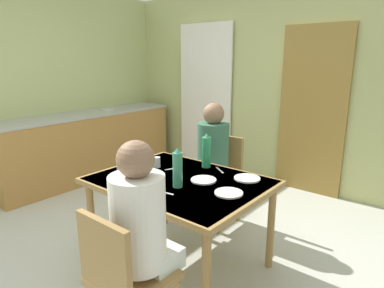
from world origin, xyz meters
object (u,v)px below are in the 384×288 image
at_px(person_near_diner, 140,219).
at_px(person_far_diner, 212,149).
at_px(water_bottle_green_far, 206,151).
at_px(serving_bowl_center, 141,180).
at_px(water_bottle_green_near, 178,169).
at_px(kitchen_counter, 87,145).
at_px(chair_near_diner, 123,277).
at_px(dining_table, 180,188).
at_px(chair_far_diner, 220,173).

height_order(person_near_diner, person_far_diner, same).
distance_m(water_bottle_green_far, serving_bowl_center, 0.64).
height_order(water_bottle_green_near, water_bottle_green_far, water_bottle_green_far).
distance_m(person_far_diner, serving_bowl_center, 0.95).
bearing_deg(kitchen_counter, water_bottle_green_near, -19.80).
height_order(chair_near_diner, person_near_diner, person_near_diner).
distance_m(person_near_diner, water_bottle_green_near, 0.64).
height_order(dining_table, water_bottle_green_far, water_bottle_green_far).
xyz_separation_m(kitchen_counter, chair_near_diner, (2.72, -1.61, 0.05)).
distance_m(person_far_diner, water_bottle_green_near, 0.88).
distance_m(chair_near_diner, water_bottle_green_far, 1.32).
xyz_separation_m(chair_near_diner, chair_far_diner, (-0.54, 1.68, 0.00)).
distance_m(person_near_diner, serving_bowl_center, 0.68).
relative_size(chair_far_diner, water_bottle_green_near, 3.01).
relative_size(chair_far_diner, water_bottle_green_far, 2.96).
xyz_separation_m(kitchen_counter, person_far_diner, (2.18, -0.07, 0.33)).
relative_size(chair_near_diner, serving_bowl_center, 5.12).
bearing_deg(serving_bowl_center, water_bottle_green_near, 26.65).
bearing_deg(kitchen_counter, serving_bowl_center, -24.52).
bearing_deg(dining_table, chair_near_diner, -68.18).
bearing_deg(chair_near_diner, serving_bowl_center, 129.71).
xyz_separation_m(chair_near_diner, person_far_diner, (-0.54, 1.55, 0.28)).
bearing_deg(chair_far_diner, serving_bowl_center, 92.42).
bearing_deg(water_bottle_green_near, chair_far_diner, 106.98).
distance_m(dining_table, chair_near_diner, 0.92).
xyz_separation_m(person_near_diner, person_far_diner, (-0.54, 1.41, 0.00)).
relative_size(dining_table, water_bottle_green_far, 4.38).
distance_m(dining_table, water_bottle_green_far, 0.43).
distance_m(chair_near_diner, person_near_diner, 0.31).
bearing_deg(chair_near_diner, water_bottle_green_near, 109.04).
height_order(chair_near_diner, water_bottle_green_far, water_bottle_green_far).
bearing_deg(person_far_diner, water_bottle_green_near, 109.59).
height_order(chair_near_diner, chair_far_diner, same).
height_order(water_bottle_green_near, serving_bowl_center, water_bottle_green_near).
xyz_separation_m(dining_table, chair_far_diner, (-0.21, 0.84, -0.16)).
relative_size(dining_table, person_far_diner, 1.67).
xyz_separation_m(kitchen_counter, person_near_diner, (2.72, -1.48, 0.33)).
relative_size(person_near_diner, person_far_diner, 1.00).
xyz_separation_m(person_far_diner, water_bottle_green_near, (0.29, -0.82, 0.08)).
xyz_separation_m(kitchen_counter, water_bottle_green_near, (2.47, -0.89, 0.41)).
relative_size(kitchen_counter, dining_table, 2.00).
bearing_deg(serving_bowl_center, kitchen_counter, 155.48).
bearing_deg(water_bottle_green_near, chair_near_diner, -70.96).
bearing_deg(chair_near_diner, chair_far_diner, 107.87).
relative_size(water_bottle_green_near, water_bottle_green_far, 0.98).
xyz_separation_m(chair_near_diner, person_near_diner, (-0.00, 0.14, 0.28)).
bearing_deg(person_near_diner, person_far_diner, 111.05).
relative_size(dining_table, chair_far_diner, 1.48).
height_order(kitchen_counter, serving_bowl_center, kitchen_counter).
xyz_separation_m(chair_far_diner, person_near_diner, (0.54, -1.55, 0.28)).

